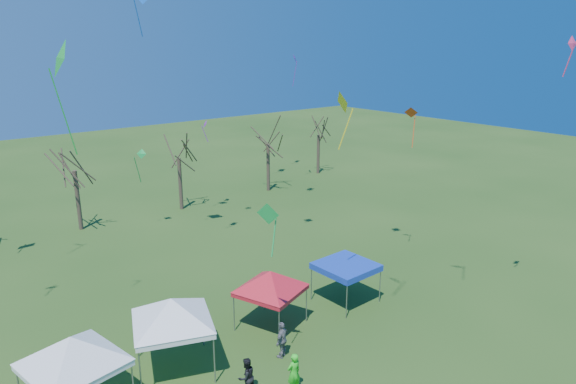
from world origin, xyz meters
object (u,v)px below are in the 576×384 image
object	(u,v)px
tree_2	(72,149)
tree_4	(268,128)
tree_3	(178,139)
tree_5	(319,121)
tent_white_mid	(171,303)
tent_white_west	(71,342)
person_dark	(246,377)
tent_blue	(346,267)
person_green	(294,373)
tent_red	(270,275)
person_grey	(282,340)

from	to	relation	value
tree_2	tree_4	xyz separation A→B (m)	(17.72, -0.38, -0.23)
tree_3	tree_5	bearing A→B (deg)	6.52
tent_white_mid	tent_white_west	bearing A→B (deg)	-175.33
tree_4	tent_white_mid	distance (m)	28.78
tree_5	person_dark	distance (m)	37.68
tent_white_mid	tree_2	bearing A→B (deg)	82.98
tent_blue	person_green	world-z (taller)	tent_blue
tent_blue	person_green	xyz separation A→B (m)	(-7.12, -4.14, -1.18)
tree_3	person_dark	size ratio (longest dim) A/B	4.82
tree_5	person_green	distance (m)	37.30
tent_white_mid	tent_red	bearing A→B (deg)	2.23
tent_white_west	tent_red	distance (m)	9.66
tent_blue	person_green	bearing A→B (deg)	-149.79
tree_5	tent_red	world-z (taller)	tree_5
person_green	person_dark	bearing A→B (deg)	-32.43
tree_5	person_green	world-z (taller)	tree_5
tree_5	tent_white_mid	size ratio (longest dim) A/B	1.77
tree_2	tree_3	bearing A→B (deg)	-2.27
tree_2	tree_5	world-z (taller)	tree_2
tree_5	tent_white_west	bearing A→B (deg)	-145.41
tent_white_west	tent_blue	world-z (taller)	tent_white_west
person_dark	person_green	world-z (taller)	person_green
tree_2	tent_white_west	bearing A→B (deg)	-107.86
tree_4	person_grey	world-z (taller)	tree_4
tent_blue	tree_2	bearing A→B (deg)	110.11
tree_2	person_dark	xyz separation A→B (m)	(-1.06, -23.98, -5.47)
tree_2	person_dark	world-z (taller)	tree_2
tent_red	tent_blue	world-z (taller)	tent_red
tree_2	tent_blue	bearing A→B (deg)	-69.89
tree_4	tree_5	xyz separation A→B (m)	(8.37, 2.06, -0.33)
tree_3	tree_4	xyz separation A→B (m)	(9.32, -0.04, -0.02)
person_green	tent_white_west	bearing A→B (deg)	-27.84
person_dark	person_grey	world-z (taller)	person_grey
tree_4	person_dark	size ratio (longest dim) A/B	4.81
tree_2	tent_white_mid	distance (m)	21.00
tree_2	tent_red	size ratio (longest dim) A/B	2.19
tree_3	person_dark	world-z (taller)	tree_3
tent_white_west	tent_red	bearing A→B (deg)	3.30
tree_3	tree_5	world-z (taller)	tree_3
tent_white_west	tent_white_mid	bearing A→B (deg)	4.67
tree_5	person_grey	world-z (taller)	tree_5
tree_3	person_grey	distance (m)	24.04
tree_3	tent_white_west	xyz separation A→B (m)	(-15.15, -20.62, -2.88)
tree_4	tent_red	xyz separation A→B (m)	(-14.84, -20.03, -3.23)
tree_4	tent_red	size ratio (longest dim) A/B	2.11
tent_white_west	tent_white_mid	xyz separation A→B (m)	(4.21, 0.34, 0.01)
tree_2	person_grey	xyz separation A→B (m)	(1.69, -22.83, -5.41)
person_dark	person_green	bearing A→B (deg)	144.66
person_dark	tree_2	bearing A→B (deg)	-93.97
tent_blue	tree_3	bearing A→B (deg)	87.93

